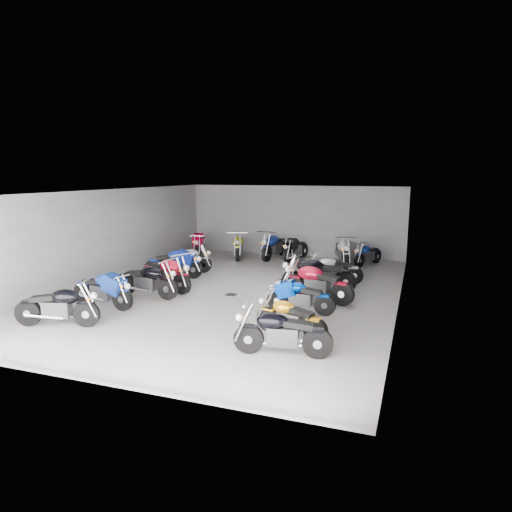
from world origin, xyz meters
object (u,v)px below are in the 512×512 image
(motorcycle_left_b, at_px, (103,290))
(motorcycle_right_f, at_px, (333,270))
(motorcycle_back_f, at_px, (368,254))
(motorcycle_left_c, at_px, (147,281))
(motorcycle_right_a, at_px, (281,333))
(motorcycle_right_c, at_px, (300,297))
(motorcycle_back_e, at_px, (342,252))
(motorcycle_right_e, at_px, (318,275))
(motorcycle_right_d, at_px, (317,283))
(motorcycle_back_a, at_px, (200,244))
(motorcycle_left_e, at_px, (174,263))
(motorcycle_left_d, at_px, (166,273))
(motorcycle_back_c, at_px, (275,246))
(motorcycle_left_a, at_px, (58,306))
(motorcycle_right_b, at_px, (290,317))
(motorcycle_back_b, at_px, (239,246))
(motorcycle_back_d, at_px, (295,249))
(motorcycle_left_f, at_px, (186,260))
(drain_grate, at_px, (231,295))

(motorcycle_left_b, height_order, motorcycle_right_f, motorcycle_left_b)
(motorcycle_right_f, relative_size, motorcycle_back_f, 1.10)
(motorcycle_left_c, bearing_deg, motorcycle_right_a, 61.76)
(motorcycle_left_b, bearing_deg, motorcycle_right_c, 111.72)
(motorcycle_back_e, bearing_deg, motorcycle_right_e, 70.48)
(motorcycle_right_d, relative_size, motorcycle_back_a, 1.01)
(motorcycle_left_e, bearing_deg, motorcycle_right_f, 91.14)
(motorcycle_left_d, distance_m, motorcycle_back_c, 6.70)
(motorcycle_left_a, bearing_deg, motorcycle_right_b, 85.76)
(motorcycle_left_a, relative_size, motorcycle_back_f, 1.15)
(motorcycle_back_b, relative_size, motorcycle_back_d, 1.05)
(motorcycle_back_d, bearing_deg, motorcycle_right_e, 124.35)
(motorcycle_left_a, xyz_separation_m, motorcycle_right_a, (5.75, 0.08, -0.01))
(motorcycle_back_d, bearing_deg, motorcycle_back_e, -179.16)
(motorcycle_right_e, height_order, motorcycle_back_a, motorcycle_right_e)
(motorcycle_left_d, xyz_separation_m, motorcycle_left_f, (-0.68, 2.64, -0.07))
(drain_grate, relative_size, motorcycle_right_b, 0.17)
(motorcycle_back_e, bearing_deg, motorcycle_right_a, 72.71)
(motorcycle_left_e, xyz_separation_m, motorcycle_back_d, (3.29, 4.76, -0.01))
(motorcycle_right_e, bearing_deg, motorcycle_back_f, -28.45)
(motorcycle_right_e, relative_size, motorcycle_back_f, 1.28)
(motorcycle_back_f, bearing_deg, motorcycle_right_e, 102.75)
(drain_grate, bearing_deg, motorcycle_back_d, 86.31)
(motorcycle_right_c, relative_size, motorcycle_right_f, 0.96)
(motorcycle_left_f, relative_size, motorcycle_back_d, 0.96)
(motorcycle_back_e, bearing_deg, motorcycle_right_f, 74.40)
(motorcycle_right_d, bearing_deg, motorcycle_right_c, -172.57)
(motorcycle_right_a, bearing_deg, motorcycle_left_f, 32.23)
(motorcycle_right_a, bearing_deg, motorcycle_right_b, -2.22)
(motorcycle_back_d, bearing_deg, motorcycle_left_c, 82.00)
(motorcycle_back_a, bearing_deg, motorcycle_right_b, 108.61)
(motorcycle_left_d, xyz_separation_m, motorcycle_right_f, (4.95, 2.74, -0.07))
(motorcycle_left_c, distance_m, motorcycle_back_a, 7.12)
(drain_grate, relative_size, motorcycle_left_b, 0.15)
(motorcycle_right_f, xyz_separation_m, motorcycle_back_e, (-0.21, 3.29, 0.07))
(motorcycle_right_a, bearing_deg, motorcycle_right_d, -6.45)
(motorcycle_right_f, distance_m, motorcycle_back_f, 3.69)
(motorcycle_back_c, height_order, motorcycle_back_f, motorcycle_back_c)
(motorcycle_right_b, bearing_deg, motorcycle_left_f, 63.92)
(motorcycle_right_c, bearing_deg, motorcycle_right_f, -2.56)
(motorcycle_right_c, bearing_deg, motorcycle_left_a, 120.75)
(motorcycle_left_f, bearing_deg, motorcycle_left_b, -14.13)
(drain_grate, distance_m, motorcycle_left_d, 2.30)
(drain_grate, height_order, motorcycle_right_a, motorcycle_right_a)
(motorcycle_right_b, bearing_deg, motorcycle_left_e, 69.28)
(motorcycle_left_b, xyz_separation_m, motorcycle_right_d, (5.56, 2.66, 0.04))
(motorcycle_left_d, distance_m, motorcycle_back_d, 6.96)
(drain_grate, distance_m, motorcycle_right_f, 3.77)
(motorcycle_left_d, xyz_separation_m, motorcycle_right_b, (4.94, -2.77, -0.10))
(motorcycle_left_e, bearing_deg, motorcycle_right_b, 41.98)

